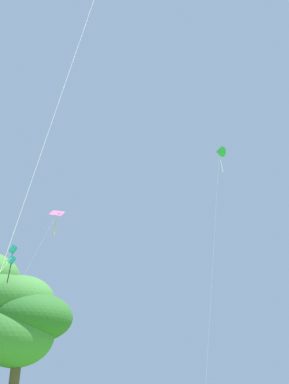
% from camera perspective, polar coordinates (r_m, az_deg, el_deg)
% --- Properties ---
extents(kite_green_small, '(2.96, 9.66, 26.67)m').
position_cam_1_polar(kite_green_small, '(49.07, 10.13, 5.37)').
color(kite_green_small, green).
rests_on(kite_green_small, ground_plane).
extents(kite_teal_box, '(2.75, 8.70, 7.43)m').
position_cam_1_polar(kite_teal_box, '(19.91, -17.72, -8.44)').
color(kite_teal_box, teal).
rests_on(kite_teal_box, ground_plane).
extents(kite_pink_low, '(3.45, 9.36, 19.80)m').
position_cam_1_polar(kite_pink_low, '(47.89, -12.24, -3.91)').
color(kite_pink_low, pink).
rests_on(kite_pink_low, ground_plane).
extents(tree_right_cluster, '(6.05, 5.75, 8.69)m').
position_cam_1_polar(tree_right_cluster, '(31.11, -16.15, -16.36)').
color(tree_right_cluster, brown).
rests_on(tree_right_cluster, ground_plane).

